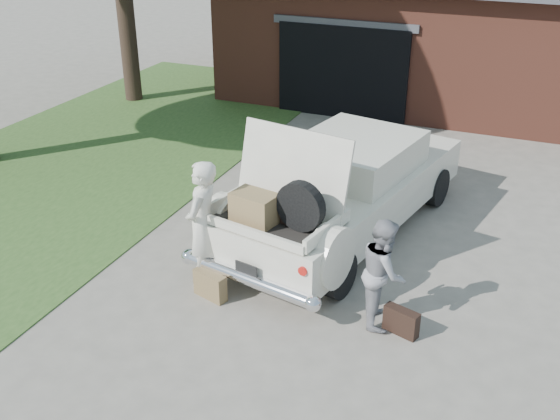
% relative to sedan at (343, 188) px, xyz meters
% --- Properties ---
extents(ground, '(90.00, 90.00, 0.00)m').
position_rel_sedan_xyz_m(ground, '(-0.36, -2.33, -0.78)').
color(ground, gray).
rests_on(ground, ground).
extents(grass_strip, '(6.00, 16.00, 0.02)m').
position_rel_sedan_xyz_m(grass_strip, '(-5.86, 0.67, -0.77)').
color(grass_strip, '#2D4C1E').
rests_on(grass_strip, ground).
extents(house, '(12.80, 7.80, 3.30)m').
position_rel_sedan_xyz_m(house, '(0.62, 9.14, 0.89)').
color(house, brown).
rests_on(house, ground).
extents(sedan, '(3.02, 5.58, 2.17)m').
position_rel_sedan_xyz_m(sedan, '(0.00, 0.00, 0.00)').
color(sedan, beige).
rests_on(sedan, ground).
extents(woman_left, '(0.50, 0.71, 1.87)m').
position_rel_sedan_xyz_m(woman_left, '(-1.30, -2.25, 0.15)').
color(woman_left, silver).
rests_on(woman_left, ground).
extents(woman_right, '(0.75, 0.85, 1.47)m').
position_rel_sedan_xyz_m(woman_right, '(1.24, -2.16, -0.04)').
color(woman_right, gray).
rests_on(woman_right, ground).
extents(suitcase_left, '(0.53, 0.30, 0.39)m').
position_rel_sedan_xyz_m(suitcase_left, '(-1.05, -2.57, -0.58)').
color(suitcase_left, olive).
rests_on(suitcase_left, ground).
extents(suitcase_right, '(0.48, 0.28, 0.36)m').
position_rel_sedan_xyz_m(suitcase_right, '(1.56, -2.34, -0.60)').
color(suitcase_right, black).
rests_on(suitcase_right, ground).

